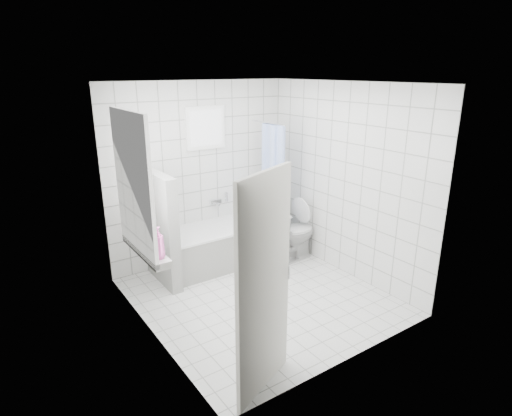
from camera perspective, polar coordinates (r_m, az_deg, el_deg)
ground at (r=5.52m, az=0.46°, el=-11.72°), size 3.00×3.00×0.00m
ceiling at (r=4.79m, az=0.54°, el=16.37°), size 3.00×3.00×0.00m
wall_back at (r=6.25m, az=-7.46°, el=4.58°), size 2.80×0.02×2.60m
wall_front at (r=3.94m, az=13.16°, el=-3.92°), size 2.80×0.02×2.60m
wall_left at (r=4.39m, az=-14.65°, el=-1.72°), size 0.02×3.00×2.60m
wall_right at (r=5.89m, az=11.74°, el=3.52°), size 0.02×3.00×2.60m
window_left at (r=4.59m, az=-15.74°, el=2.97°), size 0.01×0.90×1.40m
window_back at (r=6.13m, az=-6.67°, el=10.54°), size 0.50×0.01×0.50m
window_sill at (r=4.84m, az=-14.49°, el=-5.43°), size 0.18×1.02×0.08m
door at (r=3.64m, az=1.07°, el=-10.50°), size 0.75×0.35×2.00m
bathtub at (r=6.30m, az=-4.59°, el=-4.89°), size 1.72×0.77×0.58m
partition_wall at (r=5.72m, az=-12.51°, el=-2.77°), size 0.15×0.85×1.50m
tiled_ledge at (r=7.10m, az=2.56°, el=-2.26°), size 0.40×0.24×0.55m
toilet at (r=6.37m, az=4.71°, el=-3.43°), size 0.85×0.53×0.82m
curtain_rod at (r=6.26m, az=1.61°, el=11.27°), size 0.02×0.80×0.02m
shower_curtain at (r=6.33m, az=2.24°, el=3.03°), size 0.14×0.48×1.78m
tub_faucet at (r=6.43m, az=-5.44°, el=0.88°), size 0.18×0.06×0.06m
sill_bottles at (r=4.69m, az=-14.10°, el=-3.88°), size 0.18×0.78×0.33m
ledge_bottles at (r=6.97m, az=2.83°, el=0.75°), size 0.20×0.17×0.26m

